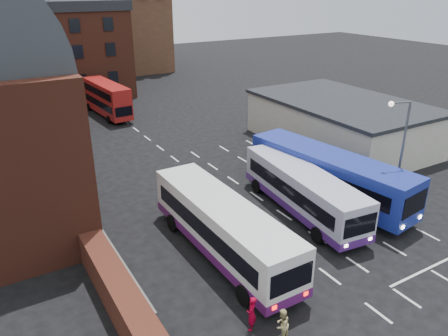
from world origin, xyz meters
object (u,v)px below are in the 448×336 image
bus_white_inbound (303,188)px  street_lamp (399,147)px  bus_white_outbound (223,224)px  bus_blue (329,173)px  pedestrian_red (252,313)px  pedestrian_beige (282,325)px  bus_red_double (107,98)px

bus_white_inbound → street_lamp: bearing=156.4°
bus_white_outbound → bus_blue: 9.96m
bus_white_inbound → pedestrian_red: 11.40m
bus_white_inbound → bus_blue: bearing=-162.5°
pedestrian_red → pedestrian_beige: pedestrian_red is taller
bus_white_inbound → bus_blue: 2.86m
bus_white_outbound → bus_red_double: (2.85, 30.79, 0.13)m
pedestrian_beige → pedestrian_red: bearing=-79.2°
bus_white_outbound → pedestrian_red: bearing=-108.9°
bus_white_inbound → bus_red_double: bus_red_double is taller
pedestrian_red → pedestrian_beige: bearing=81.4°
bus_red_double → pedestrian_beige: (-3.95, -37.58, -1.26)m
bus_white_outbound → street_lamp: 12.47m
bus_white_inbound → bus_red_double: (-4.10, 29.28, 0.26)m
street_lamp → pedestrian_beige: street_lamp is taller
pedestrian_beige → bus_blue: bearing=-164.3°
bus_white_inbound → pedestrian_red: bus_white_inbound is taller
bus_white_inbound → pedestrian_beige: size_ratio=7.34×
pedestrian_beige → bus_white_inbound: bearing=-157.7°
bus_red_double → pedestrian_beige: size_ratio=6.34×
bus_red_double → street_lamp: bearing=101.6°
bus_blue → bus_red_double: (-6.89, 28.71, 0.00)m
pedestrian_red → bus_white_outbound: bearing=-151.3°
street_lamp → pedestrian_red: bearing=-163.1°
bus_blue → street_lamp: bearing=115.8°
bus_white_outbound → bus_white_inbound: 7.12m
bus_red_double → bus_white_outbound: bearing=80.3°
bus_blue → pedestrian_beige: bus_blue is taller
bus_white_outbound → bus_red_double: size_ratio=1.22×
bus_white_inbound → bus_red_double: size_ratio=1.16×
bus_red_double → pedestrian_beige: 37.81m
bus_white_outbound → bus_white_inbound: bearing=11.7°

